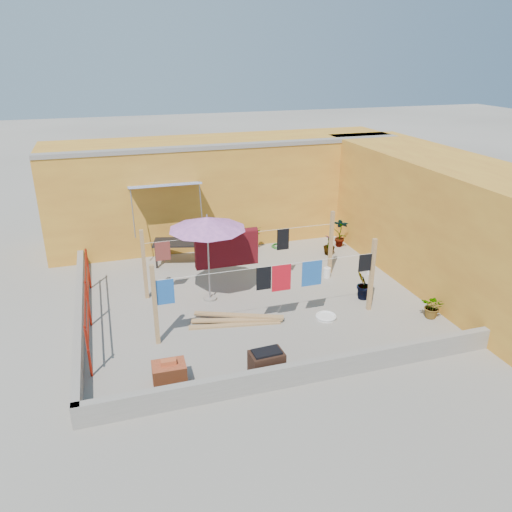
{
  "coord_description": "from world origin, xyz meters",
  "views": [
    {
      "loc": [
        -3.23,
        -10.68,
        5.72
      ],
      "look_at": [
        0.21,
        0.3,
        0.99
      ],
      "focal_mm": 35.0,
      "sensor_mm": 36.0,
      "label": 1
    }
  ],
  "objects_px": {
    "brazier": "(267,364)",
    "water_jug_b": "(327,273)",
    "patio_umbrella": "(207,224)",
    "outdoor_table": "(180,244)",
    "water_jug_a": "(371,269)",
    "white_basin": "(326,317)",
    "brick_stack": "(169,374)",
    "plant_back_a": "(249,238)",
    "green_hose": "(279,246)"
  },
  "relations": [
    {
      "from": "brick_stack",
      "to": "water_jug_a",
      "type": "height_order",
      "value": "brick_stack"
    },
    {
      "from": "water_jug_b",
      "to": "green_hose",
      "type": "distance_m",
      "value": 2.59
    },
    {
      "from": "water_jug_a",
      "to": "plant_back_a",
      "type": "xyz_separation_m",
      "value": [
        -2.69,
        2.77,
        0.24
      ]
    },
    {
      "from": "brick_stack",
      "to": "brazier",
      "type": "bearing_deg",
      "value": -9.39
    },
    {
      "from": "outdoor_table",
      "to": "water_jug_a",
      "type": "height_order",
      "value": "outdoor_table"
    },
    {
      "from": "outdoor_table",
      "to": "white_basin",
      "type": "relative_size",
      "value": 3.32
    },
    {
      "from": "water_jug_a",
      "to": "patio_umbrella",
      "type": "bearing_deg",
      "value": -177.67
    },
    {
      "from": "patio_umbrella",
      "to": "outdoor_table",
      "type": "xyz_separation_m",
      "value": [
        -0.32,
        2.47,
        -1.36
      ]
    },
    {
      "from": "white_basin",
      "to": "water_jug_b",
      "type": "height_order",
      "value": "water_jug_b"
    },
    {
      "from": "patio_umbrella",
      "to": "white_basin",
      "type": "bearing_deg",
      "value": -36.54
    },
    {
      "from": "white_basin",
      "to": "water_jug_b",
      "type": "relative_size",
      "value": 1.56
    },
    {
      "from": "brazier",
      "to": "water_jug_b",
      "type": "xyz_separation_m",
      "value": [
        3.0,
        3.78,
        -0.14
      ]
    },
    {
      "from": "brick_stack",
      "to": "water_jug_a",
      "type": "relative_size",
      "value": 1.96
    },
    {
      "from": "brazier",
      "to": "white_basin",
      "type": "xyz_separation_m",
      "value": [
        2.02,
        1.7,
        -0.23
      ]
    },
    {
      "from": "water_jug_a",
      "to": "green_hose",
      "type": "bearing_deg",
      "value": 122.89
    },
    {
      "from": "green_hose",
      "to": "plant_back_a",
      "type": "xyz_separation_m",
      "value": [
        -0.94,
        0.07,
        0.35
      ]
    },
    {
      "from": "brick_stack",
      "to": "water_jug_a",
      "type": "distance_m",
      "value": 6.9
    },
    {
      "from": "brick_stack",
      "to": "white_basin",
      "type": "xyz_separation_m",
      "value": [
        3.81,
        1.4,
        -0.18
      ]
    },
    {
      "from": "outdoor_table",
      "to": "plant_back_a",
      "type": "relative_size",
      "value": 2.1
    },
    {
      "from": "water_jug_b",
      "to": "green_hose",
      "type": "xyz_separation_m",
      "value": [
        -0.49,
        2.54,
        -0.11
      ]
    },
    {
      "from": "patio_umbrella",
      "to": "outdoor_table",
      "type": "distance_m",
      "value": 2.84
    },
    {
      "from": "plant_back_a",
      "to": "brick_stack",
      "type": "bearing_deg",
      "value": -118.82
    },
    {
      "from": "brazier",
      "to": "white_basin",
      "type": "height_order",
      "value": "brazier"
    },
    {
      "from": "brick_stack",
      "to": "white_basin",
      "type": "relative_size",
      "value": 1.28
    },
    {
      "from": "patio_umbrella",
      "to": "water_jug_b",
      "type": "xyz_separation_m",
      "value": [
        3.34,
        0.34,
        -1.85
      ]
    },
    {
      "from": "patio_umbrella",
      "to": "white_basin",
      "type": "distance_m",
      "value": 3.51
    },
    {
      "from": "patio_umbrella",
      "to": "brick_stack",
      "type": "xyz_separation_m",
      "value": [
        -1.45,
        -3.14,
        -1.76
      ]
    },
    {
      "from": "brazier",
      "to": "white_basin",
      "type": "relative_size",
      "value": 1.33
    },
    {
      "from": "water_jug_a",
      "to": "plant_back_a",
      "type": "height_order",
      "value": "plant_back_a"
    },
    {
      "from": "brick_stack",
      "to": "white_basin",
      "type": "bearing_deg",
      "value": 20.22
    },
    {
      "from": "patio_umbrella",
      "to": "white_basin",
      "type": "xyz_separation_m",
      "value": [
        2.35,
        -1.74,
        -1.94
      ]
    },
    {
      "from": "water_jug_b",
      "to": "plant_back_a",
      "type": "relative_size",
      "value": 0.41
    },
    {
      "from": "white_basin",
      "to": "water_jug_a",
      "type": "distance_m",
      "value": 2.96
    },
    {
      "from": "water_jug_a",
      "to": "water_jug_b",
      "type": "distance_m",
      "value": 1.27
    },
    {
      "from": "brick_stack",
      "to": "water_jug_b",
      "type": "relative_size",
      "value": 2.0
    },
    {
      "from": "outdoor_table",
      "to": "water_jug_a",
      "type": "xyz_separation_m",
      "value": [
        4.92,
        -2.28,
        -0.48
      ]
    },
    {
      "from": "patio_umbrella",
      "to": "brick_stack",
      "type": "bearing_deg",
      "value": -114.81
    },
    {
      "from": "green_hose",
      "to": "plant_back_a",
      "type": "bearing_deg",
      "value": 175.46
    },
    {
      "from": "patio_umbrella",
      "to": "water_jug_a",
      "type": "distance_m",
      "value": 4.95
    },
    {
      "from": "green_hose",
      "to": "patio_umbrella",
      "type": "bearing_deg",
      "value": -134.63
    },
    {
      "from": "green_hose",
      "to": "plant_back_a",
      "type": "height_order",
      "value": "plant_back_a"
    },
    {
      "from": "patio_umbrella",
      "to": "brazier",
      "type": "relative_size",
      "value": 3.4
    },
    {
      "from": "outdoor_table",
      "to": "water_jug_a",
      "type": "relative_size",
      "value": 5.08
    },
    {
      "from": "outdoor_table",
      "to": "green_hose",
      "type": "bearing_deg",
      "value": 7.43
    },
    {
      "from": "green_hose",
      "to": "plant_back_a",
      "type": "distance_m",
      "value": 1.01
    },
    {
      "from": "water_jug_a",
      "to": "white_basin",
      "type": "bearing_deg",
      "value": -139.27
    },
    {
      "from": "patio_umbrella",
      "to": "plant_back_a",
      "type": "height_order",
      "value": "patio_umbrella"
    },
    {
      "from": "patio_umbrella",
      "to": "green_hose",
      "type": "xyz_separation_m",
      "value": [
        2.85,
        2.88,
        -1.96
      ]
    },
    {
      "from": "brazier",
      "to": "green_hose",
      "type": "xyz_separation_m",
      "value": [
        2.51,
        6.33,
        -0.25
      ]
    },
    {
      "from": "outdoor_table",
      "to": "green_hose",
      "type": "relative_size",
      "value": 3.56
    }
  ]
}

